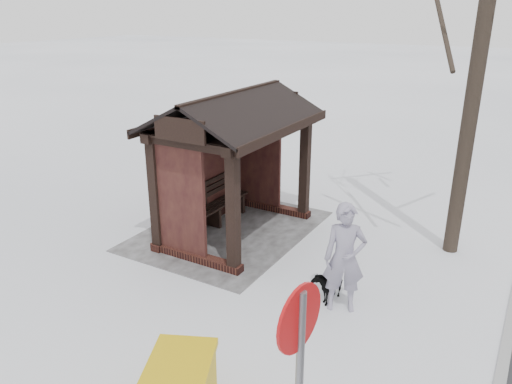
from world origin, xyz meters
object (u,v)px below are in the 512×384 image
bus_shelter (229,135)px  dog (329,283)px  pedestrian (345,258)px  road_sign (298,357)px

bus_shelter → dog: 3.75m
bus_shelter → pedestrian: 3.79m
bus_shelter → dog: bus_shelter is taller
dog → road_sign: (3.66, 1.16, 1.50)m
dog → road_sign: size_ratio=0.27×
pedestrian → road_sign: (3.51, 0.86, 0.87)m
bus_shelter → road_sign: 6.53m
pedestrian → dog: pedestrian is taller
pedestrian → dog: 0.71m
bus_shelter → pedestrian: size_ratio=1.97×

